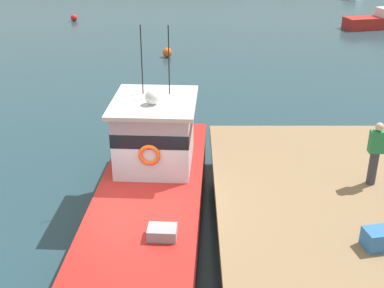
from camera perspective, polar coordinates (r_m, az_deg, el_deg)
ground_plane at (r=12.71m, az=-5.55°, el=-10.86°), size 200.00×200.00×0.00m
dock at (r=12.57m, az=16.71°, el=-6.52°), size 6.00×9.00×1.20m
main_fishing_boat at (r=13.21m, az=-4.23°, el=-4.16°), size 3.00×9.89×4.80m
crate_single_by_cleat at (r=10.99m, az=20.42°, el=-9.97°), size 0.68×0.55×0.40m
deckhand_further_back at (r=13.05m, az=20.08°, el=-0.90°), size 0.36×0.22×1.63m
moored_boat_far_right at (r=38.11m, az=20.54°, el=12.81°), size 5.43×2.31×1.36m
mooring_buoy_spare_mooring at (r=28.42m, az=-2.63°, el=10.25°), size 0.52×0.52×0.52m
mooring_buoy_inshore at (r=39.19m, az=-12.96°, el=13.68°), size 0.48×0.48×0.48m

